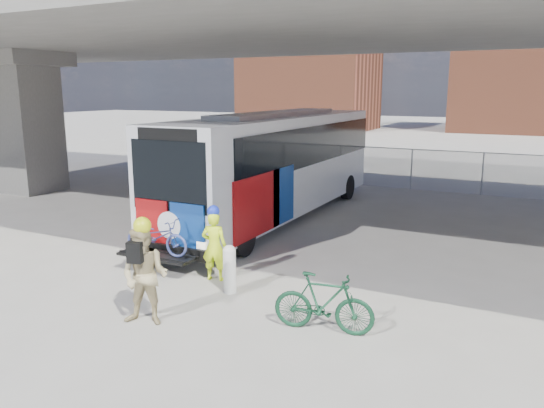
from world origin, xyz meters
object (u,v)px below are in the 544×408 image
Objects in this scene: bus at (277,158)px; cyclist_hivis at (214,244)px; bollard at (230,267)px; bike_parked at (324,303)px; cyclist_tan at (145,274)px.

cyclist_hivis is (1.49, -6.33, -1.24)m from bus.
bike_parked reaches higher than bollard.
bus is 6.62m from cyclist_hivis.
bollard is at bearing 129.76° from cyclist_hivis.
bus is 7.37m from bollard.
bus is 9.25m from bike_parked.
cyclist_tan is (1.65, -8.96, -1.11)m from bus.
bollard is 0.95m from cyclist_hivis.
bollard is 2.23m from cyclist_tan.
bike_parked is at bearing 142.14° from cyclist_hivis.
cyclist_hivis is at bearing 144.40° from bollard.
bike_parked is (3.31, -1.42, -0.30)m from cyclist_hivis.
cyclist_tan is at bearing 102.27° from bike_parked.
bollard is 2.72m from bike_parked.
bus reaches higher than bollard.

